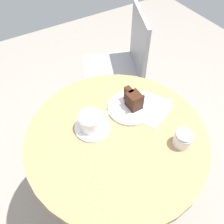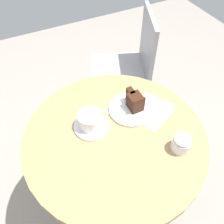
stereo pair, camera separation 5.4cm
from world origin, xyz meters
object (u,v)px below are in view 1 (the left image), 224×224
cake_slice (133,100)px  cafe_chair (124,62)px  coffee_cup (91,121)px  napkin (150,108)px  saucer (93,127)px  teaspoon (87,133)px  fork (120,111)px  cake_plate (130,108)px  sugar_pot (183,138)px

cake_slice → cafe_chair: (0.29, 0.51, -0.25)m
coffee_cup → napkin: bearing=-8.1°
cafe_chair → saucer: bearing=-21.6°
teaspoon → fork: fork is taller
teaspoon → cafe_chair: cafe_chair is taller
teaspoon → fork: 0.18m
cake_plate → cake_slice: cake_slice is taller
coffee_cup → napkin: coffee_cup is taller
cafe_chair → sugar_pot: size_ratio=11.85×
teaspoon → sugar_pot: size_ratio=1.20×
saucer → napkin: 0.28m
coffee_cup → napkin: (0.28, -0.04, -0.04)m
teaspoon → cake_plate: size_ratio=0.43×
coffee_cup → sugar_pot: bearing=-43.7°
coffee_cup → sugar_pot: size_ratio=1.88×
cake_slice → sugar_pot: 0.27m
saucer → cake_plate: bearing=2.9°
cake_plate → sugar_pot: bearing=-74.3°
cake_slice → sugar_pot: cake_slice is taller
cake_slice → napkin: (0.06, -0.04, -0.05)m
cake_slice → teaspoon: bearing=-172.8°
cake_slice → napkin: 0.09m
fork → sugar_pot: 0.29m
coffee_cup → teaspoon: size_ratio=1.56×
cake_slice → cafe_chair: size_ratio=0.12×
napkin → cafe_chair: cafe_chair is taller
saucer → teaspoon: teaspoon is taller
coffee_cup → fork: size_ratio=1.12×
teaspoon → cake_plate: 0.24m
cake_plate → teaspoon: bearing=-172.6°
teaspoon → napkin: size_ratio=0.37×
coffee_cup → fork: bearing=2.2°
saucer → sugar_pot: bearing=-42.8°
cake_slice → cafe_chair: bearing=60.6°
cake_plate → napkin: bearing=-28.2°
cake_plate → cake_slice: 0.05m
napkin → sugar_pot: (-0.00, -0.22, 0.03)m
saucer → coffee_cup: (0.00, 0.01, 0.04)m
cake_plate → sugar_pot: size_ratio=2.82×
coffee_cup → fork: 0.15m
cafe_chair → teaspoon: bearing=-22.5°
cake_plate → cafe_chair: bearing=59.4°
cake_slice → sugar_pot: size_ratio=1.36×
teaspoon → cake_slice: (0.25, 0.03, 0.04)m
cake_plate → napkin: cake_plate is taller
cake_slice → cafe_chair: 0.64m
napkin → sugar_pot: sugar_pot is taller
cafe_chair → napkin: bearing=0.2°
cake_slice → fork: cake_slice is taller
coffee_cup → cafe_chair: cafe_chair is taller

